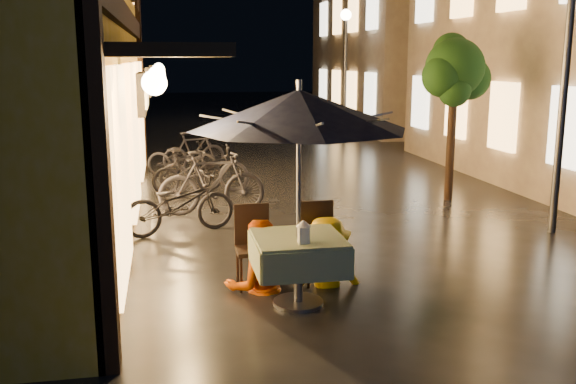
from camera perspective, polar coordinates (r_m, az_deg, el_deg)
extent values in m
plane|color=black|center=(7.85, 11.77, -8.40)|extent=(90.00, 90.00, 0.00)
cube|color=black|center=(10.81, -14.30, 14.77)|extent=(0.12, 11.00, 0.35)
cube|color=black|center=(10.78, -11.05, 11.99)|extent=(1.20, 10.50, 0.12)
cube|color=#FFB760|center=(7.41, -14.78, 1.48)|extent=(0.10, 2.20, 2.40)
cube|color=#FFB760|center=(10.86, -13.63, 4.73)|extent=(0.10, 2.20, 2.40)
cube|color=#FFB760|center=(14.34, -13.03, 6.41)|extent=(0.10, 2.20, 2.40)
cube|color=#FFB760|center=(12.17, 23.63, 5.28)|extent=(0.10, 1.00, 1.40)
cube|color=#FFB760|center=(14.03, 18.57, 6.39)|extent=(0.10, 1.00, 1.40)
cube|color=#FFB760|center=(15.98, 14.71, 7.21)|extent=(0.10, 1.00, 1.40)
cube|color=#FFB760|center=(17.98, 11.69, 7.82)|extent=(0.10, 1.00, 1.40)
cube|color=#BDAC90|center=(26.89, 12.23, 13.32)|extent=(7.00, 10.00, 7.00)
cube|color=#FFB760|center=(22.10, 7.30, 8.68)|extent=(0.10, 1.00, 1.40)
cube|color=#FFB760|center=(22.13, 7.50, 15.93)|extent=(0.10, 1.00, 1.40)
cube|color=#FFB760|center=(24.20, 5.67, 8.98)|extent=(0.10, 1.00, 1.40)
cube|color=#FFB760|center=(24.23, 5.81, 15.61)|extent=(0.10, 1.00, 1.40)
cube|color=#FFB760|center=(26.31, 4.29, 9.23)|extent=(0.10, 1.00, 1.40)
cube|color=#FFB760|center=(26.34, 4.39, 15.32)|extent=(0.10, 1.00, 1.40)
cube|color=#FFB760|center=(28.44, 3.12, 9.43)|extent=(0.10, 1.00, 1.40)
cube|color=#FFB760|center=(28.46, 3.19, 15.07)|extent=(0.10, 1.00, 1.40)
cylinder|color=black|center=(12.57, 14.27, 4.24)|extent=(0.16, 0.16, 2.20)
sphere|color=black|center=(12.47, 14.60, 10.63)|extent=(1.10, 1.10, 1.10)
sphere|color=black|center=(12.72, 15.80, 9.68)|extent=(0.80, 0.80, 0.80)
sphere|color=black|center=(12.21, 13.58, 9.96)|extent=(0.76, 0.76, 0.76)
sphere|color=black|center=(12.76, 14.29, 12.01)|extent=(0.70, 0.70, 0.70)
sphere|color=black|center=(12.21, 14.58, 8.73)|extent=(0.60, 0.60, 0.60)
cylinder|color=#59595E|center=(10.61, 23.23, 7.21)|extent=(0.12, 0.12, 4.00)
cylinder|color=#59595E|center=(21.61, 5.07, 9.98)|extent=(0.12, 0.12, 4.00)
sphere|color=beige|center=(21.65, 5.17, 15.41)|extent=(0.36, 0.36, 0.36)
cylinder|color=#59595E|center=(7.11, 0.92, -7.23)|extent=(0.10, 0.10, 0.72)
cylinder|color=#59595E|center=(7.23, 0.91, -9.78)|extent=(0.56, 0.56, 0.04)
cube|color=#376036|center=(6.99, 0.93, -4.20)|extent=(0.95, 0.95, 0.06)
cube|color=#376036|center=(7.15, 4.68, -5.26)|extent=(0.04, 0.95, 0.33)
cube|color=#376036|center=(6.96, -2.92, -5.71)|extent=(0.04, 0.95, 0.33)
cube|color=#376036|center=(7.48, 0.18, -4.43)|extent=(0.95, 0.04, 0.33)
cube|color=#376036|center=(6.60, 1.78, -6.70)|extent=(0.95, 0.04, 0.33)
cylinder|color=#59595E|center=(6.89, 0.94, -1.00)|extent=(0.05, 0.05, 2.30)
cone|color=black|center=(6.74, 0.97, 7.31)|extent=(2.36, 2.36, 0.42)
cylinder|color=#59595E|center=(6.72, 0.98, 9.44)|extent=(0.06, 0.06, 0.12)
cube|color=black|center=(7.62, -3.04, -5.20)|extent=(0.42, 0.42, 0.05)
cube|color=black|center=(7.74, -3.25, -3.02)|extent=(0.42, 0.04, 0.55)
cylinder|color=black|center=(7.51, -4.20, -7.38)|extent=(0.04, 0.04, 0.43)
cylinder|color=black|center=(7.55, -1.46, -7.22)|extent=(0.04, 0.04, 0.43)
cylinder|color=black|center=(7.84, -4.51, -6.52)|extent=(0.04, 0.04, 0.43)
cylinder|color=black|center=(7.89, -1.90, -6.38)|extent=(0.04, 0.04, 0.43)
cube|color=black|center=(7.77, 2.84, -4.87)|extent=(0.42, 0.42, 0.05)
cube|color=black|center=(7.88, 2.53, -2.74)|extent=(0.42, 0.04, 0.55)
cylinder|color=black|center=(7.63, 1.82, -7.02)|extent=(0.04, 0.04, 0.43)
cylinder|color=black|center=(7.72, 4.45, -6.84)|extent=(0.04, 0.04, 0.43)
cylinder|color=black|center=(7.97, 1.25, -6.20)|extent=(0.04, 0.04, 0.43)
cylinder|color=black|center=(8.05, 3.77, -6.04)|extent=(0.04, 0.04, 0.43)
cube|color=white|center=(6.71, 1.39, -3.82)|extent=(0.11, 0.11, 0.18)
cube|color=#FFD88C|center=(6.71, 1.39, -3.90)|extent=(0.07, 0.07, 0.12)
cone|color=white|center=(6.68, 1.40, -2.79)|extent=(0.16, 0.16, 0.07)
imported|color=#E15200|center=(7.47, -2.79, -2.60)|extent=(0.89, 0.74, 1.64)
imported|color=#F6BA03|center=(7.64, 3.47, -2.43)|extent=(1.07, 0.65, 1.61)
imported|color=black|center=(10.05, -9.66, -1.06)|extent=(1.88, 1.11, 0.93)
imported|color=black|center=(11.19, -6.78, 0.82)|extent=(1.88, 0.60, 1.12)
imported|color=black|center=(13.11, -7.46, 2.04)|extent=(1.81, 0.66, 0.95)
imported|color=black|center=(13.06, -8.90, 1.82)|extent=(1.53, 0.80, 0.89)
imported|color=black|center=(14.84, -9.38, 2.98)|extent=(1.77, 1.14, 0.88)
imported|color=black|center=(15.61, -8.34, 3.58)|extent=(1.64, 0.93, 0.95)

